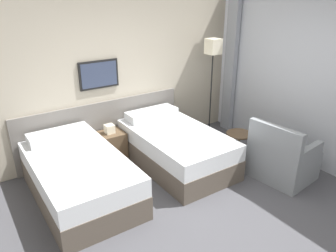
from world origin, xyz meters
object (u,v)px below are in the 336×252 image
object	(u,v)px
bed_near_window	(175,147)
armchair	(282,160)
bed_near_door	(79,177)
nightstand	(111,146)
side_table	(239,142)
floor_lamp	(213,56)

from	to	relation	value
bed_near_window	armchair	distance (m)	1.61
bed_near_door	nightstand	world-z (taller)	bed_near_door
bed_near_door	armchair	distance (m)	2.90
side_table	armchair	world-z (taller)	armchair
nightstand	armchair	bearing A→B (deg)	-45.90
armchair	bed_near_door	bearing A→B (deg)	59.06
bed_near_door	armchair	world-z (taller)	armchair
bed_near_door	bed_near_window	bearing A→B (deg)	0.00
side_table	bed_near_door	bearing A→B (deg)	168.49
bed_near_door	side_table	distance (m)	2.51
bed_near_window	floor_lamp	xyz separation A→B (m)	(1.17, 0.54, 1.23)
bed_near_window	nightstand	size ratio (longest dim) A/B	3.08
bed_near_window	side_table	world-z (taller)	bed_near_window
floor_lamp	armchair	xyz separation A→B (m)	(-0.10, -1.74, -1.23)
armchair	nightstand	bearing A→B (deg)	37.65
bed_near_door	nightstand	xyz separation A→B (m)	(0.79, 0.71, -0.05)
bed_near_door	floor_lamp	distance (m)	3.05
bed_near_window	side_table	size ratio (longest dim) A/B	3.78
floor_lamp	side_table	distance (m)	1.59
armchair	side_table	bearing A→B (deg)	8.21
bed_near_door	armchair	size ratio (longest dim) A/B	2.10
nightstand	floor_lamp	size ratio (longest dim) A/B	0.34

